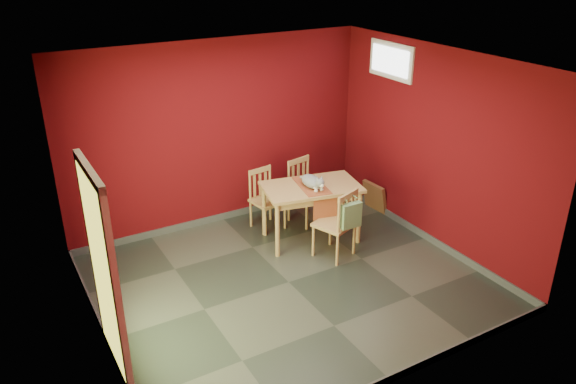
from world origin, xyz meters
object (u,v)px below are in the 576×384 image
chair_far_right (305,190)px  tote_bag (351,215)px  dining_table (311,192)px  chair_far_left (266,198)px  chair_near (337,223)px  cat (312,179)px  picture_frame (375,197)px

chair_far_right → tote_bag: 1.36m
dining_table → chair_far_left: size_ratio=1.61×
tote_bag → chair_near: bearing=103.3°
chair_far_right → tote_bag: chair_far_right is taller
chair_near → cat: cat is taller
chair_near → picture_frame: chair_near is taller
chair_far_right → cat: (-0.25, -0.58, 0.44)m
chair_far_left → tote_bag: bearing=-72.1°
dining_table → chair_near: (0.04, -0.58, -0.22)m
chair_far_left → picture_frame: 1.78m
chair_far_left → cat: 0.90m
chair_near → chair_far_left: bearing=108.7°
chair_far_left → chair_far_right: size_ratio=0.93×
cat → tote_bag: bearing=-64.7°
chair_near → tote_bag: bearing=-76.7°
dining_table → chair_far_left: (-0.37, 0.64, -0.26)m
tote_bag → dining_table: bearing=96.7°
chair_far_left → chair_near: 1.29m
cat → dining_table: bearing=78.4°
dining_table → chair_far_right: 0.63m
chair_near → tote_bag: (0.05, -0.22, 0.19)m
cat → chair_far_left: bearing=133.9°
dining_table → picture_frame: bearing=11.7°
chair_far_left → tote_bag: tote_bag is taller
chair_far_left → cat: cat is taller
cat → picture_frame: size_ratio=0.99×
dining_table → cat: cat is taller
dining_table → chair_near: 0.62m
chair_near → picture_frame: (1.31, 0.86, -0.27)m
picture_frame → dining_table: bearing=-168.3°
tote_bag → cat: cat is taller
chair_near → tote_bag: size_ratio=2.43×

